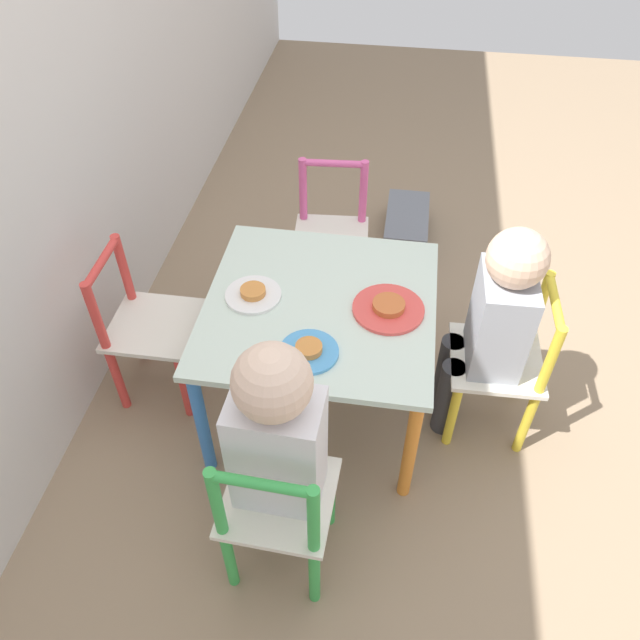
{
  "coord_description": "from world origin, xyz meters",
  "views": [
    {
      "loc": [
        -1.24,
        -0.19,
        1.61
      ],
      "look_at": [
        0.0,
        0.0,
        0.37
      ],
      "focal_mm": 35.0,
      "sensor_mm": 36.0,
      "label": 1
    }
  ],
  "objects_px": {
    "chair_red": "(147,329)",
    "child_left": "(279,441)",
    "chair_pink": "(331,238)",
    "plate_front": "(388,308)",
    "chair_yellow": "(503,364)",
    "kids_table": "(320,318)",
    "child_front": "(493,319)",
    "chair_green": "(277,510)",
    "plate_left": "(309,351)",
    "plate_back": "(253,294)",
    "storage_bin": "(406,226)"
  },
  "relations": [
    {
      "from": "plate_back",
      "to": "chair_red",
      "type": "bearing_deg",
      "value": 90.5
    },
    {
      "from": "chair_pink",
      "to": "plate_left",
      "type": "relative_size",
      "value": 3.4
    },
    {
      "from": "plate_back",
      "to": "chair_green",
      "type": "bearing_deg",
      "value": -162.66
    },
    {
      "from": "chair_green",
      "to": "chair_yellow",
      "type": "bearing_deg",
      "value": -133.05
    },
    {
      "from": "plate_front",
      "to": "plate_back",
      "type": "height_order",
      "value": "same"
    },
    {
      "from": "child_front",
      "to": "plate_front",
      "type": "distance_m",
      "value": 0.28
    },
    {
      "from": "plate_left",
      "to": "plate_back",
      "type": "bearing_deg",
      "value": 45.0
    },
    {
      "from": "chair_red",
      "to": "plate_back",
      "type": "xyz_separation_m",
      "value": [
        0.0,
        -0.35,
        0.19
      ]
    },
    {
      "from": "kids_table",
      "to": "chair_red",
      "type": "xyz_separation_m",
      "value": [
        -0.0,
        0.53,
        -0.12
      ]
    },
    {
      "from": "chair_red",
      "to": "child_left",
      "type": "relative_size",
      "value": 0.69
    },
    {
      "from": "kids_table",
      "to": "plate_back",
      "type": "bearing_deg",
      "value": 90.0
    },
    {
      "from": "chair_green",
      "to": "child_front",
      "type": "relative_size",
      "value": 0.72
    },
    {
      "from": "chair_green",
      "to": "chair_yellow",
      "type": "xyz_separation_m",
      "value": [
        0.55,
        -0.56,
        0.0
      ]
    },
    {
      "from": "chair_pink",
      "to": "plate_front",
      "type": "distance_m",
      "value": 0.61
    },
    {
      "from": "child_front",
      "to": "storage_bin",
      "type": "bearing_deg",
      "value": -166.36
    },
    {
      "from": "chair_pink",
      "to": "chair_yellow",
      "type": "bearing_deg",
      "value": -46.4
    },
    {
      "from": "chair_yellow",
      "to": "chair_pink",
      "type": "distance_m",
      "value": 0.77
    },
    {
      "from": "chair_green",
      "to": "plate_left",
      "type": "distance_m",
      "value": 0.39
    },
    {
      "from": "chair_pink",
      "to": "child_front",
      "type": "distance_m",
      "value": 0.75
    },
    {
      "from": "plate_front",
      "to": "chair_yellow",
      "type": "bearing_deg",
      "value": -87.61
    },
    {
      "from": "kids_table",
      "to": "child_left",
      "type": "distance_m",
      "value": 0.48
    },
    {
      "from": "chair_green",
      "to": "chair_yellow",
      "type": "height_order",
      "value": "same"
    },
    {
      "from": "chair_red",
      "to": "child_front",
      "type": "distance_m",
      "value": 1.02
    },
    {
      "from": "child_front",
      "to": "plate_back",
      "type": "distance_m",
      "value": 0.66
    },
    {
      "from": "chair_red",
      "to": "plate_left",
      "type": "bearing_deg",
      "value": -109.48
    },
    {
      "from": "plate_back",
      "to": "storage_bin",
      "type": "bearing_deg",
      "value": -24.33
    },
    {
      "from": "kids_table",
      "to": "plate_left",
      "type": "height_order",
      "value": "plate_left"
    },
    {
      "from": "child_left",
      "to": "plate_back",
      "type": "height_order",
      "value": "child_left"
    },
    {
      "from": "kids_table",
      "to": "plate_front",
      "type": "bearing_deg",
      "value": -90.0
    },
    {
      "from": "chair_yellow",
      "to": "storage_bin",
      "type": "distance_m",
      "value": 0.97
    },
    {
      "from": "child_front",
      "to": "plate_left",
      "type": "distance_m",
      "value": 0.51
    },
    {
      "from": "plate_left",
      "to": "storage_bin",
      "type": "bearing_deg",
      "value": -11.56
    },
    {
      "from": "plate_front",
      "to": "child_left",
      "type": "bearing_deg",
      "value": 156.28
    },
    {
      "from": "chair_red",
      "to": "child_left",
      "type": "height_order",
      "value": "child_left"
    },
    {
      "from": "chair_green",
      "to": "chair_red",
      "type": "relative_size",
      "value": 1.0
    },
    {
      "from": "chair_red",
      "to": "child_front",
      "type": "relative_size",
      "value": 0.72
    },
    {
      "from": "chair_yellow",
      "to": "chair_red",
      "type": "height_order",
      "value": "same"
    },
    {
      "from": "chair_yellow",
      "to": "plate_front",
      "type": "height_order",
      "value": "chair_yellow"
    },
    {
      "from": "plate_left",
      "to": "plate_front",
      "type": "bearing_deg",
      "value": -45.0
    },
    {
      "from": "chair_pink",
      "to": "plate_back",
      "type": "height_order",
      "value": "chair_pink"
    },
    {
      "from": "kids_table",
      "to": "child_front",
      "type": "bearing_deg",
      "value": -88.45
    },
    {
      "from": "chair_red",
      "to": "child_front",
      "type": "height_order",
      "value": "child_front"
    },
    {
      "from": "chair_yellow",
      "to": "chair_red",
      "type": "xyz_separation_m",
      "value": [
        -0.02,
        1.07,
        0.0
      ]
    },
    {
      "from": "kids_table",
      "to": "chair_yellow",
      "type": "height_order",
      "value": "chair_yellow"
    },
    {
      "from": "chair_yellow",
      "to": "plate_front",
      "type": "xyz_separation_m",
      "value": [
        -0.01,
        0.35,
        0.19
      ]
    },
    {
      "from": "chair_pink",
      "to": "plate_left",
      "type": "distance_m",
      "value": 0.75
    },
    {
      "from": "chair_red",
      "to": "storage_bin",
      "type": "relative_size",
      "value": 1.48
    },
    {
      "from": "chair_yellow",
      "to": "plate_front",
      "type": "distance_m",
      "value": 0.39
    },
    {
      "from": "child_front",
      "to": "child_left",
      "type": "bearing_deg",
      "value": -46.86
    },
    {
      "from": "chair_pink",
      "to": "plate_front",
      "type": "relative_size",
      "value": 2.64
    }
  ]
}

